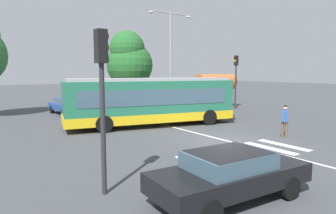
# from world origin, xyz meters

# --- Properties ---
(ground_plane) EXTENTS (160.00, 160.00, 0.00)m
(ground_plane) POSITION_xyz_m (0.00, 0.00, 0.00)
(ground_plane) COLOR #424449
(city_transit_bus) EXTENTS (11.22, 4.90, 3.06)m
(city_transit_bus) POSITION_xyz_m (-0.78, 5.66, 1.59)
(city_transit_bus) COLOR black
(city_transit_bus) RESTS_ON ground_plane
(pedestrian_crossing_street) EXTENTS (0.51, 0.43, 1.72)m
(pedestrian_crossing_street) POSITION_xyz_m (3.21, -1.36, 0.97)
(pedestrian_crossing_street) COLOR brown
(pedestrian_crossing_street) RESTS_ON ground_plane
(foreground_sedan) EXTENTS (4.60, 2.09, 1.35)m
(foreground_sedan) POSITION_xyz_m (-5.05, -5.26, 0.77)
(foreground_sedan) COLOR black
(foreground_sedan) RESTS_ON ground_plane
(parked_car_blue) EXTENTS (2.04, 4.58, 1.35)m
(parked_car_blue) POSITION_xyz_m (-3.61, 14.05, 0.77)
(parked_car_blue) COLOR black
(parked_car_blue) RESTS_ON ground_plane
(parked_car_champagne) EXTENTS (2.25, 4.66, 1.35)m
(parked_car_champagne) POSITION_xyz_m (-0.85, 14.11, 0.77)
(parked_car_champagne) COLOR black
(parked_car_champagne) RESTS_ON ground_plane
(parked_car_red) EXTENTS (1.96, 4.55, 1.35)m
(parked_car_red) POSITION_xyz_m (1.74, 14.04, 0.77)
(parked_car_red) COLOR black
(parked_car_red) RESTS_ON ground_plane
(traffic_light_near_corner) EXTENTS (0.33, 0.32, 4.58)m
(traffic_light_near_corner) POSITION_xyz_m (-7.66, -2.95, 3.08)
(traffic_light_near_corner) COLOR #28282B
(traffic_light_near_corner) RESTS_ON ground_plane
(traffic_light_far_corner) EXTENTS (0.33, 0.32, 4.97)m
(traffic_light_far_corner) POSITION_xyz_m (10.57, 8.88, 3.32)
(traffic_light_far_corner) COLOR #28282B
(traffic_light_far_corner) RESTS_ON ground_plane
(bus_stop_shelter) EXTENTS (4.35, 1.54, 3.25)m
(bus_stop_shelter) POSITION_xyz_m (9.44, 10.37, 2.42)
(bus_stop_shelter) COLOR #28282B
(bus_stop_shelter) RESTS_ON ground_plane
(twin_arm_street_lamp) EXTENTS (4.89, 0.32, 9.01)m
(twin_arm_street_lamp) POSITION_xyz_m (5.79, 12.70, 5.57)
(twin_arm_street_lamp) COLOR #939399
(twin_arm_street_lamp) RESTS_ON ground_plane
(background_tree_right) EXTENTS (4.78, 4.78, 7.63)m
(background_tree_right) POSITION_xyz_m (3.86, 17.43, 4.66)
(background_tree_right) COLOR brown
(background_tree_right) RESTS_ON ground_plane
(crosswalk_painted_stripes) EXTENTS (5.66, 2.71, 0.01)m
(crosswalk_painted_stripes) POSITION_xyz_m (-0.98, -2.41, 0.00)
(crosswalk_painted_stripes) COLOR silver
(crosswalk_painted_stripes) RESTS_ON ground_plane
(lane_center_line) EXTENTS (0.16, 24.00, 0.01)m
(lane_center_line) POSITION_xyz_m (0.06, 2.00, 0.00)
(lane_center_line) COLOR silver
(lane_center_line) RESTS_ON ground_plane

